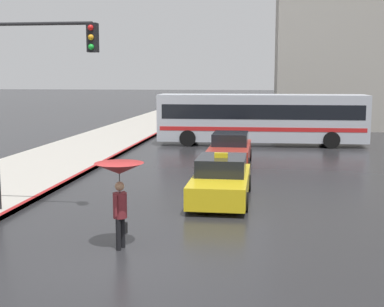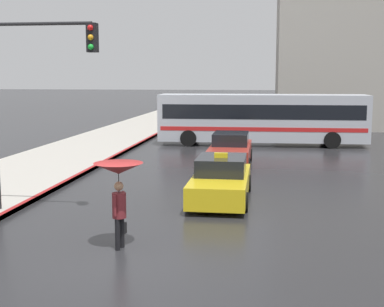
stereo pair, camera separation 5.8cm
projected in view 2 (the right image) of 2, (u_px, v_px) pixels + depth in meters
name	position (u px, v px, depth m)	size (l,w,h in m)	color
ground_plane	(123.00, 265.00, 11.68)	(300.00, 300.00, 0.00)	#262628
taxi	(221.00, 180.00, 17.79)	(1.91, 4.70, 1.59)	gold
sedan_red	(230.00, 150.00, 24.70)	(1.91, 4.74, 1.49)	#A52D23
city_bus	(262.00, 117.00, 31.89)	(12.31, 2.91, 3.01)	#B2B7C1
pedestrian_with_umbrella	(119.00, 178.00, 12.55)	(1.17, 1.17, 2.08)	black
traffic_light	(33.00, 78.00, 15.27)	(3.24, 0.38, 5.85)	black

